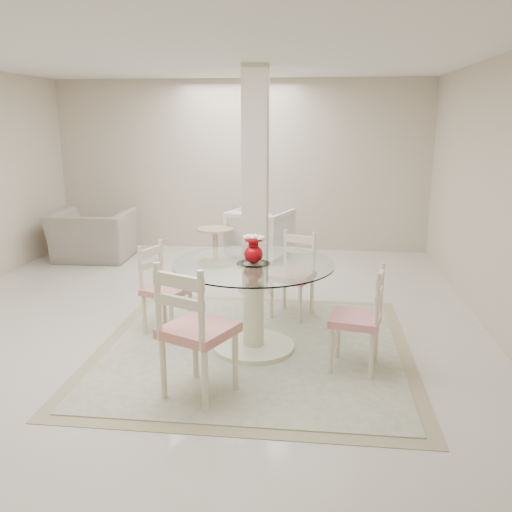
# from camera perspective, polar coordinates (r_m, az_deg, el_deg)

# --- Properties ---
(ground) EXTENTS (7.00, 7.00, 0.00)m
(ground) POSITION_cam_1_polar(r_m,az_deg,el_deg) (5.74, -6.59, -7.19)
(ground) COLOR silver
(ground) RESTS_ON ground
(room_shell) EXTENTS (6.02, 7.02, 2.71)m
(room_shell) POSITION_cam_1_polar(r_m,az_deg,el_deg) (5.35, -7.17, 11.64)
(room_shell) COLOR beige
(room_shell) RESTS_ON ground
(column) EXTENTS (0.30, 0.30, 2.70)m
(column) POSITION_cam_1_polar(r_m,az_deg,el_deg) (6.58, -0.07, 7.81)
(column) COLOR beige
(column) RESTS_ON ground
(area_rug) EXTENTS (2.90, 2.90, 0.02)m
(area_rug) POSITION_cam_1_polar(r_m,az_deg,el_deg) (5.12, -0.26, -9.72)
(area_rug) COLOR tan
(area_rug) RESTS_ON ground
(dining_table) EXTENTS (1.45, 1.45, 0.84)m
(dining_table) POSITION_cam_1_polar(r_m,az_deg,el_deg) (4.97, -0.27, -5.31)
(dining_table) COLOR #EEEAC3
(dining_table) RESTS_ON ground
(red_vase) EXTENTS (0.20, 0.17, 0.26)m
(red_vase) POSITION_cam_1_polar(r_m,az_deg,el_deg) (4.82, -0.27, 0.68)
(red_vase) COLOR #A4050B
(red_vase) RESTS_ON dining_table
(dining_chair_east) EXTENTS (0.48, 0.48, 1.01)m
(dining_chair_east) POSITION_cam_1_polar(r_m,az_deg,el_deg) (4.62, 11.26, -5.74)
(dining_chair_east) COLOR beige
(dining_chair_east) RESTS_ON ground
(dining_chair_north) EXTENTS (0.52, 0.52, 1.01)m
(dining_chair_north) POSITION_cam_1_polar(r_m,az_deg,el_deg) (5.82, 4.11, -1.29)
(dining_chair_north) COLOR beige
(dining_chair_north) RESTS_ON ground
(dining_chair_west) EXTENTS (0.51, 0.51, 1.00)m
(dining_chair_west) POSITION_cam_1_polar(r_m,az_deg,el_deg) (5.44, -9.94, -2.70)
(dining_chair_west) COLOR beige
(dining_chair_west) RESTS_ON ground
(dining_chair_south) EXTENTS (0.64, 0.64, 1.20)m
(dining_chair_south) POSITION_cam_1_polar(r_m,az_deg,el_deg) (4.06, -6.75, -6.90)
(dining_chair_south) COLOR #F1E8C6
(dining_chair_south) RESTS_ON ground
(recliner_taupe) EXTENTS (1.17, 1.03, 0.74)m
(recliner_taupe) POSITION_cam_1_polar(r_m,az_deg,el_deg) (8.56, -16.83, 2.07)
(recliner_taupe) COLOR gray
(recliner_taupe) RESTS_ON ground
(armchair_white) EXTENTS (1.07, 1.08, 0.77)m
(armchair_white) POSITION_cam_1_polar(r_m,az_deg,el_deg) (8.27, 0.48, 2.37)
(armchair_white) COLOR white
(armchair_white) RESTS_ON ground
(side_table) EXTENTS (0.53, 0.53, 0.55)m
(side_table) POSITION_cam_1_polar(r_m,az_deg,el_deg) (7.93, -4.29, 0.84)
(side_table) COLOR tan
(side_table) RESTS_ON ground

